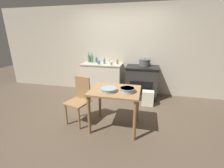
{
  "coord_description": "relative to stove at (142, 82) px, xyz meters",
  "views": [
    {
      "loc": [
        0.8,
        -2.9,
        1.73
      ],
      "look_at": [
        0.0,
        0.46,
        0.59
      ],
      "focal_mm": 24.0,
      "sensor_mm": 36.0,
      "label": 1
    }
  ],
  "objects": [
    {
      "name": "mixing_bowl_small",
      "position": [
        -0.51,
        -1.74,
        0.36
      ],
      "size": [
        0.29,
        0.29,
        0.06
      ],
      "color": "#93A8B2",
      "rests_on": "work_table"
    },
    {
      "name": "ground_plane",
      "position": [
        -0.68,
        -1.25,
        -0.45
      ],
      "size": [
        14.0,
        14.0,
        0.0
      ],
      "primitive_type": "plane",
      "color": "brown"
    },
    {
      "name": "cup_right",
      "position": [
        -0.87,
        -0.11,
        0.51
      ],
      "size": [
        0.09,
        0.09,
        0.1
      ],
      "primitive_type": "cylinder",
      "color": "beige",
      "rests_on": "counter_cabinet"
    },
    {
      "name": "bottle_left",
      "position": [
        -1.12,
        0.09,
        0.53
      ],
      "size": [
        0.07,
        0.07,
        0.19
      ],
      "color": "#517F5B",
      "rests_on": "counter_cabinet"
    },
    {
      "name": "cup_mid_right",
      "position": [
        -1.26,
        -0.03,
        0.51
      ],
      "size": [
        0.08,
        0.08,
        0.1
      ],
      "primitive_type": "cylinder",
      "color": "#4C6B99",
      "rests_on": "counter_cabinet"
    },
    {
      "name": "bottle_center_left",
      "position": [
        -1.41,
        0.22,
        0.53
      ],
      "size": [
        0.06,
        0.06,
        0.18
      ],
      "color": "#3D5675",
      "rests_on": "counter_cabinet"
    },
    {
      "name": "bottle_far_left",
      "position": [
        -1.0,
        0.13,
        0.54
      ],
      "size": [
        0.06,
        0.06,
        0.21
      ],
      "color": "silver",
      "rests_on": "counter_cabinet"
    },
    {
      "name": "wall_back",
      "position": [
        -0.68,
        0.34,
        0.82
      ],
      "size": [
        8.0,
        0.07,
        2.55
      ],
      "color": "beige",
      "rests_on": "ground_plane"
    },
    {
      "name": "chair",
      "position": [
        -1.15,
        -1.61,
        0.05
      ],
      "size": [
        0.49,
        0.49,
        0.94
      ],
      "rotation": [
        0.0,
        0.0,
        -0.28
      ],
      "color": "#997047",
      "rests_on": "ground_plane"
    },
    {
      "name": "mixing_bowl_large",
      "position": [
        -0.19,
        -1.7,
        0.37
      ],
      "size": [
        0.26,
        0.26,
        0.08
      ],
      "color": "#93A8B2",
      "rests_on": "work_table"
    },
    {
      "name": "bottle_center_right",
      "position": [
        -1.54,
        0.19,
        0.57
      ],
      "size": [
        0.06,
        0.06,
        0.29
      ],
      "color": "#517F5B",
      "rests_on": "counter_cabinet"
    },
    {
      "name": "stove",
      "position": [
        0.0,
        0.0,
        0.0
      ],
      "size": [
        0.89,
        0.64,
        0.9
      ],
      "color": "#2D2B28",
      "rests_on": "ground_plane"
    },
    {
      "name": "flour_sack",
      "position": [
        0.19,
        -0.52,
        -0.26
      ],
      "size": [
        0.29,
        0.2,
        0.38
      ],
      "primitive_type": "cube",
      "color": "beige",
      "rests_on": "ground_plane"
    },
    {
      "name": "bottle_mid_left",
      "position": [
        -0.73,
        0.1,
        0.52
      ],
      "size": [
        0.07,
        0.07,
        0.16
      ],
      "color": "olive",
      "rests_on": "counter_cabinet"
    },
    {
      "name": "stock_pot",
      "position": [
        0.04,
        0.09,
        0.54
      ],
      "size": [
        0.32,
        0.32,
        0.21
      ],
      "color": "#4C4C51",
      "rests_on": "stove"
    },
    {
      "name": "counter_cabinet",
      "position": [
        -1.2,
        0.06,
        0.0
      ],
      "size": [
        1.21,
        0.51,
        0.91
      ],
      "color": "beige",
      "rests_on": "ground_plane"
    },
    {
      "name": "bottle_center",
      "position": [
        -1.66,
        0.24,
        0.57
      ],
      "size": [
        0.07,
        0.07,
        0.3
      ],
      "color": "#517F5B",
      "rests_on": "counter_cabinet"
    },
    {
      "name": "work_table",
      "position": [
        -0.42,
        -1.64,
        0.19
      ],
      "size": [
        0.9,
        0.73,
        0.78
      ],
      "color": "#997047",
      "rests_on": "ground_plane"
    }
  ]
}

